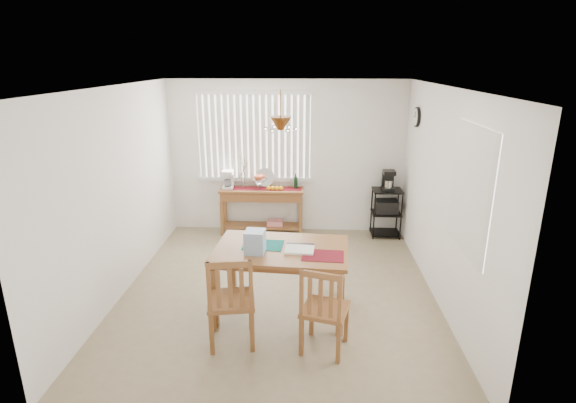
{
  "coord_description": "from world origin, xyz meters",
  "views": [
    {
      "loc": [
        0.37,
        -5.27,
        2.89
      ],
      "look_at": [
        0.1,
        0.55,
        1.05
      ],
      "focal_mm": 28.0,
      "sensor_mm": 36.0,
      "label": 1
    }
  ],
  "objects_px": {
    "wire_cart": "(386,208)",
    "chair_left": "(231,301)",
    "sideboard": "(262,200)",
    "cart_items": "(388,181)",
    "chair_right": "(324,310)",
    "dining_table": "(281,255)"
  },
  "relations": [
    {
      "from": "wire_cart",
      "to": "chair_left",
      "type": "xyz_separation_m",
      "value": [
        -2.11,
        -3.19,
        0.02
      ]
    },
    {
      "from": "sideboard",
      "to": "chair_left",
      "type": "xyz_separation_m",
      "value": [
        -0.0,
        -3.22,
        -0.09
      ]
    },
    {
      "from": "wire_cart",
      "to": "cart_items",
      "type": "relative_size",
      "value": 2.43
    },
    {
      "from": "wire_cart",
      "to": "chair_left",
      "type": "distance_m",
      "value": 3.82
    },
    {
      "from": "cart_items",
      "to": "chair_right",
      "type": "relative_size",
      "value": 0.35
    },
    {
      "from": "wire_cart",
      "to": "chair_right",
      "type": "relative_size",
      "value": 0.85
    },
    {
      "from": "cart_items",
      "to": "chair_left",
      "type": "bearing_deg",
      "value": -123.45
    },
    {
      "from": "chair_left",
      "to": "chair_right",
      "type": "xyz_separation_m",
      "value": [
        0.96,
        -0.07,
        -0.03
      ]
    },
    {
      "from": "chair_left",
      "to": "wire_cart",
      "type": "bearing_deg",
      "value": 56.48
    },
    {
      "from": "chair_left",
      "to": "chair_right",
      "type": "bearing_deg",
      "value": -4.45
    },
    {
      "from": "wire_cart",
      "to": "dining_table",
      "type": "relative_size",
      "value": 0.51
    },
    {
      "from": "cart_items",
      "to": "sideboard",
      "type": "bearing_deg",
      "value": 179.44
    },
    {
      "from": "dining_table",
      "to": "chair_left",
      "type": "height_order",
      "value": "chair_left"
    },
    {
      "from": "chair_left",
      "to": "cart_items",
      "type": "bearing_deg",
      "value": 56.55
    },
    {
      "from": "wire_cart",
      "to": "chair_right",
      "type": "xyz_separation_m",
      "value": [
        -1.15,
        -3.26,
        -0.02
      ]
    },
    {
      "from": "chair_right",
      "to": "wire_cart",
      "type": "bearing_deg",
      "value": 70.55
    },
    {
      "from": "cart_items",
      "to": "chair_right",
      "type": "distance_m",
      "value": 3.5
    },
    {
      "from": "cart_items",
      "to": "dining_table",
      "type": "xyz_separation_m",
      "value": [
        -1.63,
        -2.51,
        -0.25
      ]
    },
    {
      "from": "sideboard",
      "to": "chair_left",
      "type": "bearing_deg",
      "value": -90.03
    },
    {
      "from": "chair_left",
      "to": "dining_table",
      "type": "bearing_deg",
      "value": 55.14
    },
    {
      "from": "cart_items",
      "to": "chair_left",
      "type": "height_order",
      "value": "cart_items"
    },
    {
      "from": "sideboard",
      "to": "cart_items",
      "type": "xyz_separation_m",
      "value": [
        2.11,
        -0.02,
        0.38
      ]
    }
  ]
}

